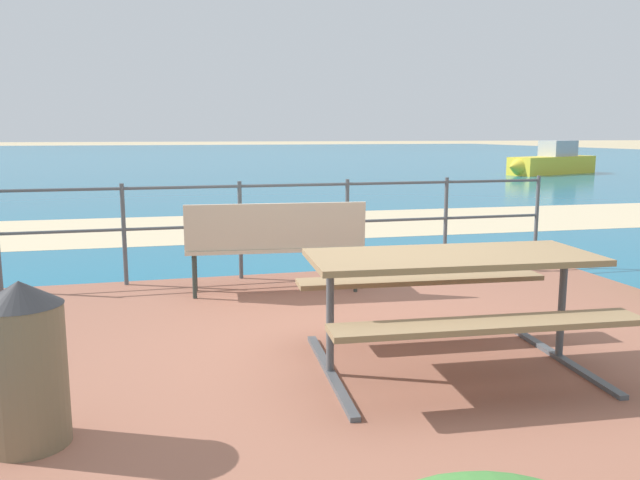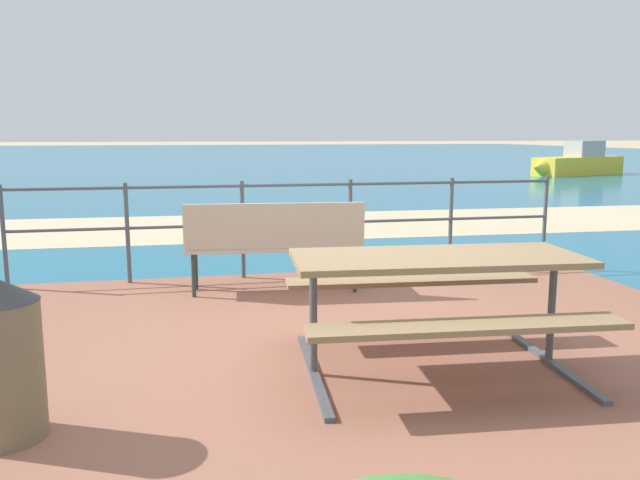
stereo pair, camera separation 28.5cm
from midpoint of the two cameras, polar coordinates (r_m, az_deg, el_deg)
ground_plane at (r=4.76m, az=4.87°, el=-10.15°), size 240.00×240.00×0.00m
patio_paving at (r=4.75m, az=4.87°, el=-9.81°), size 6.40×5.20×0.06m
sea_water at (r=44.34m, az=-10.17°, el=7.27°), size 90.00×90.00×0.01m
beach_strip at (r=11.13m, az=-4.94°, el=1.22°), size 54.06×4.43×0.01m
picnic_table at (r=4.24m, az=12.20°, el=-3.56°), size 1.94×1.54×0.76m
park_bench at (r=6.17m, az=-2.72°, el=0.10°), size 1.73×0.55×0.89m
railing_fence at (r=6.93m, az=-0.86°, el=2.12°), size 5.94×0.04×1.04m
trash_bin at (r=3.57m, az=-24.37°, el=-9.59°), size 0.40×0.40×0.84m
boat_near at (r=26.79m, az=22.18°, el=6.37°), size 4.70×2.52×1.30m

